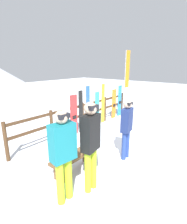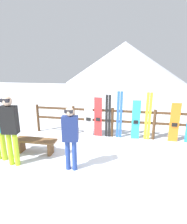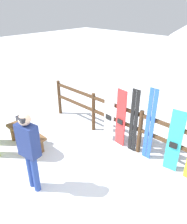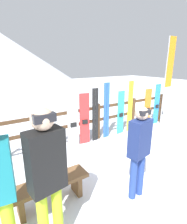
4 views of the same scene
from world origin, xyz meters
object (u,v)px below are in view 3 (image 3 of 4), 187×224
(person_navy, at_px, (29,147))
(snowboard_white, at_px, (109,115))
(bench, at_px, (26,135))
(snowboard_cyan, at_px, (174,142))
(snowboard_red, at_px, (121,119))
(ski_pair_black, at_px, (134,122))
(ski_pair_blue, at_px, (150,125))

(person_navy, xyz_separation_m, snowboard_white, (-0.05, 2.25, -0.24))
(bench, relative_size, snowboard_white, 0.88)
(snowboard_cyan, bearing_deg, snowboard_white, 180.00)
(snowboard_red, relative_size, snowboard_cyan, 1.04)
(bench, xyz_separation_m, person_navy, (1.30, -0.62, 0.62))
(ski_pair_black, bearing_deg, snowboard_red, -179.45)
(bench, relative_size, snowboard_red, 0.86)
(snowboard_red, bearing_deg, snowboard_cyan, -0.00)
(bench, relative_size, ski_pair_blue, 0.74)
(person_navy, height_order, snowboard_white, person_navy)
(snowboard_white, distance_m, ski_pair_blue, 1.13)
(person_navy, xyz_separation_m, ski_pair_black, (0.66, 2.26, -0.16))
(snowboard_white, relative_size, ski_pair_blue, 0.84)
(snowboard_white, height_order, ski_pair_blue, ski_pair_blue)
(snowboard_red, bearing_deg, snowboard_white, -179.99)
(person_navy, relative_size, snowboard_white, 1.13)
(ski_pair_blue, bearing_deg, person_navy, -115.26)
(person_navy, height_order, snowboard_cyan, person_navy)
(bench, xyz_separation_m, snowboard_cyan, (2.94, 1.63, 0.37))
(person_navy, distance_m, ski_pair_blue, 2.50)
(person_navy, height_order, snowboard_red, person_navy)
(person_navy, xyz_separation_m, snowboard_red, (0.30, 2.25, -0.22))
(bench, bearing_deg, ski_pair_blue, 34.63)
(bench, relative_size, snowboard_cyan, 0.90)
(snowboard_white, bearing_deg, bench, -127.43)
(bench, relative_size, ski_pair_black, 0.80)
(person_navy, bearing_deg, ski_pair_black, 73.62)
(person_navy, bearing_deg, bench, 154.34)
(snowboard_red, height_order, ski_pair_black, ski_pair_black)
(bench, relative_size, person_navy, 0.78)
(ski_pair_black, xyz_separation_m, snowboard_cyan, (0.97, -0.00, -0.09))
(bench, xyz_separation_m, snowboard_white, (1.25, 1.63, 0.38))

